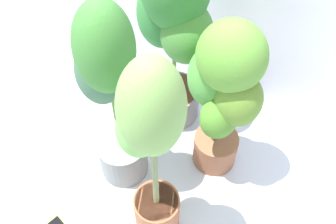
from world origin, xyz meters
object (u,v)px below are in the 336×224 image
at_px(potted_plant_back_center, 174,24).
at_px(potted_plant_front_right, 151,149).
at_px(potted_plant_center, 110,93).
at_px(potted_plant_back_right, 224,92).

height_order(potted_plant_back_center, potted_plant_front_right, potted_plant_back_center).
distance_m(potted_plant_center, potted_plant_back_center, 0.44).
bearing_deg(potted_plant_back_center, potted_plant_center, -97.08).
relative_size(potted_plant_front_right, potted_plant_back_right, 1.18).
xyz_separation_m(potted_plant_center, potted_plant_back_center, (0.05, 0.43, 0.06)).
height_order(potted_plant_center, potted_plant_back_right, potted_plant_center).
distance_m(potted_plant_center, potted_plant_back_right, 0.46).
height_order(potted_plant_center, potted_plant_front_right, potted_plant_front_right).
distance_m(potted_plant_center, potted_plant_front_right, 0.33).
bearing_deg(potted_plant_back_right, potted_plant_front_right, -102.44).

